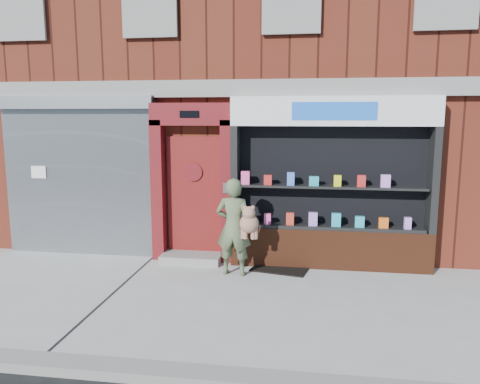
# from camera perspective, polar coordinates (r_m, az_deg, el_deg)

# --- Properties ---
(ground) EXTENTS (80.00, 80.00, 0.00)m
(ground) POSITION_cam_1_polar(r_m,az_deg,el_deg) (7.07, -3.35, -12.93)
(ground) COLOR #9E9E99
(ground) RESTS_ON ground
(curb) EXTENTS (60.00, 0.30, 0.12)m
(curb) POSITION_cam_1_polar(r_m,az_deg,el_deg) (5.17, -8.55, -21.12)
(curb) COLOR gray
(curb) RESTS_ON ground
(building) EXTENTS (12.00, 8.16, 8.00)m
(building) POSITION_cam_1_polar(r_m,az_deg,el_deg) (12.55, 2.25, 15.33)
(building) COLOR #541D13
(building) RESTS_ON ground
(shutter_bay) EXTENTS (3.10, 0.30, 3.04)m
(shutter_bay) POSITION_cam_1_polar(r_m,az_deg,el_deg) (9.45, -19.10, 2.97)
(shutter_bay) COLOR gray
(shutter_bay) RESTS_ON ground
(red_door_bay) EXTENTS (1.52, 0.58, 2.90)m
(red_door_bay) POSITION_cam_1_polar(r_m,az_deg,el_deg) (8.62, -5.81, 1.12)
(red_door_bay) COLOR #580F13
(red_door_bay) RESTS_ON ground
(pharmacy_bay) EXTENTS (3.50, 0.41, 3.00)m
(pharmacy_bay) POSITION_cam_1_polar(r_m,az_deg,el_deg) (8.33, 11.01, 0.13)
(pharmacy_bay) COLOR #5A2815
(pharmacy_bay) RESTS_ON ground
(woman) EXTENTS (0.76, 0.49, 1.66)m
(woman) POSITION_cam_1_polar(r_m,az_deg,el_deg) (7.85, -0.60, -4.21)
(woman) COLOR #556341
(woman) RESTS_ON ground
(doormat) EXTENTS (1.07, 0.85, 0.02)m
(doormat) POSITION_cam_1_polar(r_m,az_deg,el_deg) (8.40, 4.96, -9.22)
(doormat) COLOR black
(doormat) RESTS_ON ground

